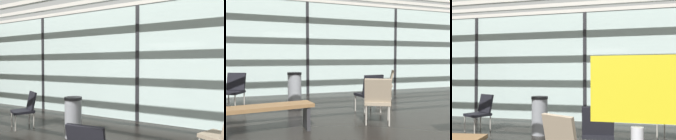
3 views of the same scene
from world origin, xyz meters
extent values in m
cube|color=#A3B7B2|center=(0.00, 5.20, 1.59)|extent=(14.00, 0.08, 3.18)
cube|color=black|center=(-3.50, 5.20, 1.59)|extent=(0.10, 0.12, 3.18)
cube|color=black|center=(0.00, 5.20, 1.59)|extent=(0.10, 0.12, 3.18)
cube|color=#B7B2A8|center=(0.00, 5.20, 3.23)|extent=(13.72, 0.12, 0.10)
ellipsoid|color=#B2BCD6|center=(0.23, 9.24, 2.02)|extent=(11.78, 4.04, 4.04)
sphere|color=gray|center=(-5.19, 9.24, 2.02)|extent=(2.22, 2.22, 2.22)
sphere|color=black|center=(-3.01, 7.38, 2.32)|extent=(0.28, 0.28, 0.28)
sphere|color=black|center=(-2.11, 7.38, 2.32)|extent=(0.28, 0.28, 0.28)
sphere|color=black|center=(-1.21, 7.38, 2.32)|extent=(0.28, 0.28, 0.28)
sphere|color=black|center=(-0.31, 7.38, 2.32)|extent=(0.28, 0.28, 0.28)
sphere|color=black|center=(0.59, 7.38, 2.32)|extent=(0.28, 0.28, 0.28)
sphere|color=black|center=(1.49, 7.38, 2.32)|extent=(0.28, 0.28, 0.28)
cube|color=black|center=(-2.30, 3.29, 0.40)|extent=(0.64, 0.64, 0.06)
cube|color=black|center=(-2.20, 3.48, 0.65)|extent=(0.49, 0.34, 0.44)
cylinder|color=gray|center=(-2.58, 3.20, 0.18)|extent=(0.03, 0.03, 0.37)
cylinder|color=gray|center=(-2.21, 3.01, 0.18)|extent=(0.03, 0.03, 0.37)
cylinder|color=gray|center=(-2.39, 3.57, 0.18)|extent=(0.03, 0.03, 0.37)
cylinder|color=gray|center=(-2.02, 3.38, 0.18)|extent=(0.03, 0.03, 0.37)
cube|color=#7F705B|center=(2.05, 3.47, 0.40)|extent=(0.65, 0.65, 0.06)
cylinder|color=slate|center=(-0.75, 3.31, 0.40)|extent=(0.36, 0.36, 0.80)
cylinder|color=black|center=(-0.75, 3.31, 0.83)|extent=(0.38, 0.38, 0.06)
camera|label=1|loc=(2.12, -0.37, 1.56)|focal=34.58mm
camera|label=2|loc=(-1.79, -3.19, 1.25)|focal=39.23mm
camera|label=3|loc=(1.11, -2.27, 1.35)|focal=41.53mm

